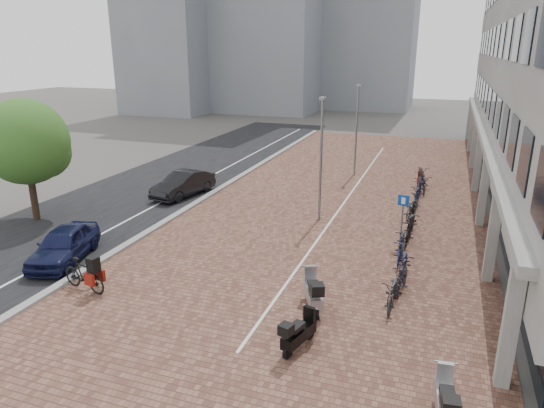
{
  "coord_description": "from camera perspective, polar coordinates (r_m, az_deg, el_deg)",
  "views": [
    {
      "loc": [
        6.9,
        -13.38,
        7.9
      ],
      "look_at": [
        0.0,
        6.0,
        1.3
      ],
      "focal_mm": 32.37,
      "sensor_mm": 36.0,
      "label": 1
    }
  ],
  "objects": [
    {
      "name": "scooter_mid",
      "position": [
        13.76,
        3.14,
        -14.6
      ],
      "size": [
        0.9,
        1.63,
        1.07
      ],
      "primitive_type": null,
      "rotation": [
        0.0,
        0.0,
        -0.28
      ],
      "color": "black",
      "rests_on": "ground"
    },
    {
      "name": "lamp_near",
      "position": [
        22.81,
        5.7,
        4.95
      ],
      "size": [
        0.12,
        0.12,
        5.73
      ],
      "primitive_type": "cylinder",
      "color": "slate",
      "rests_on": "ground"
    },
    {
      "name": "street_asphalt",
      "position": [
        30.97,
        -12.06,
        2.62
      ],
      "size": [
        8.0,
        50.0,
        0.03
      ],
      "primitive_type": "cube",
      "color": "black",
      "rests_on": "ground"
    },
    {
      "name": "lane_line",
      "position": [
        29.99,
        -8.8,
        2.34
      ],
      "size": [
        0.12,
        44.0,
        0.0
      ],
      "primitive_type": "cube",
      "color": "white",
      "rests_on": "street_asphalt"
    },
    {
      "name": "curb",
      "position": [
        29.14,
        -5.5,
        2.12
      ],
      "size": [
        0.35,
        42.0,
        0.14
      ],
      "primitive_type": "cube",
      "color": "gray",
      "rests_on": "ground"
    },
    {
      "name": "parking_line",
      "position": [
        26.98,
        8.71,
        0.63
      ],
      "size": [
        0.1,
        30.0,
        0.0
      ],
      "primitive_type": "cube",
      "color": "white",
      "rests_on": "plaza_brick"
    },
    {
      "name": "scooter_front",
      "position": [
        15.61,
        4.81,
        -10.08
      ],
      "size": [
        1.24,
        1.86,
        1.23
      ],
      "primitive_type": null,
      "rotation": [
        0.0,
        0.0,
        0.42
      ],
      "color": "gray",
      "rests_on": "ground"
    },
    {
      "name": "car_dark",
      "position": [
        27.56,
        -10.29,
        2.3
      ],
      "size": [
        2.18,
        4.29,
        1.35
      ],
      "primitive_type": "imported",
      "rotation": [
        0.0,
        0.0,
        -0.19
      ],
      "color": "black",
      "rests_on": "ground"
    },
    {
      "name": "ground",
      "position": [
        17.0,
        -6.91,
        -10.04
      ],
      "size": [
        140.0,
        140.0,
        0.0
      ],
      "primitive_type": "plane",
      "color": "#474442",
      "rests_on": "ground"
    },
    {
      "name": "car_navy",
      "position": [
        20.52,
        -23.05,
        -4.35
      ],
      "size": [
        2.59,
        4.19,
        1.33
      ],
      "primitive_type": "imported",
      "rotation": [
        0.0,
        0.0,
        0.28
      ],
      "color": "#0E1234",
      "rests_on": "ground"
    },
    {
      "name": "plaza_brick",
      "position": [
        27.02,
        8.29,
        0.62
      ],
      "size": [
        14.5,
        42.0,
        0.04
      ],
      "primitive_type": "cube",
      "color": "brown",
      "rests_on": "ground"
    },
    {
      "name": "parking_sign",
      "position": [
        20.81,
        14.94,
        -0.95
      ],
      "size": [
        0.45,
        0.13,
        2.17
      ],
      "rotation": [
        0.0,
        0.0,
        -0.2
      ],
      "color": "slate",
      "rests_on": "ground"
    },
    {
      "name": "scooter_back",
      "position": [
        12.08,
        19.56,
        -20.72
      ],
      "size": [
        0.7,
        1.73,
        1.16
      ],
      "primitive_type": null,
      "rotation": [
        0.0,
        0.0,
        0.1
      ],
      "color": "#949498",
      "rests_on": "ground"
    },
    {
      "name": "bike_row",
      "position": [
        23.63,
        16.06,
        -1.13
      ],
      "size": [
        1.24,
        18.13,
        1.05
      ],
      "color": "black",
      "rests_on": "ground"
    },
    {
      "name": "hero_bike",
      "position": [
        17.83,
        -21.05,
        -7.65
      ],
      "size": [
        1.98,
        0.89,
        1.35
      ],
      "rotation": [
        0.0,
        0.0,
        1.38
      ],
      "color": "black",
      "rests_on": "ground"
    },
    {
      "name": "street_tree",
      "position": [
        25.31,
        -26.42,
        6.27
      ],
      "size": [
        3.94,
        3.94,
        5.74
      ],
      "color": "#382619",
      "rests_on": "ground"
    },
    {
      "name": "lamp_far",
      "position": [
        31.69,
        9.78,
        8.31
      ],
      "size": [
        0.12,
        0.12,
        5.65
      ],
      "primitive_type": "cylinder",
      "color": "slate",
      "rests_on": "ground"
    }
  ]
}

